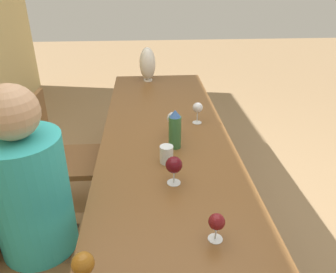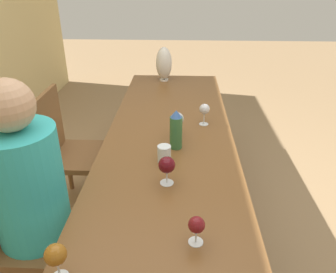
{
  "view_description": "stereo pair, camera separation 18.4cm",
  "coord_description": "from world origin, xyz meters",
  "px_view_note": "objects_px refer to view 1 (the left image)",
  "views": [
    {
      "loc": [
        -1.62,
        0.11,
        1.67
      ],
      "look_at": [
        0.01,
        0.0,
        0.82
      ],
      "focal_mm": 35.0,
      "sensor_mm": 36.0,
      "label": 1
    },
    {
      "loc": [
        -1.63,
        -0.07,
        1.67
      ],
      "look_at": [
        0.01,
        0.0,
        0.82
      ],
      "focal_mm": 35.0,
      "sensor_mm": 36.0,
      "label": 2
    }
  ],
  "objects_px": {
    "water_bottle": "(175,129)",
    "chair_near": "(26,238)",
    "vase": "(147,64)",
    "wine_glass_4": "(83,264)",
    "wine_glass_1": "(198,108)",
    "chair_far": "(62,155)",
    "wine_glass_0": "(174,165)",
    "water_tumbler": "(167,154)",
    "wine_glass_5": "(173,119)",
    "person_near": "(36,207)",
    "wine_glass_3": "(217,222)"
  },
  "relations": [
    {
      "from": "wine_glass_5",
      "to": "chair_near",
      "type": "xyz_separation_m",
      "value": [
        -0.61,
        0.77,
        -0.34
      ]
    },
    {
      "from": "water_bottle",
      "to": "wine_glass_3",
      "type": "bearing_deg",
      "value": -172.87
    },
    {
      "from": "wine_glass_3",
      "to": "wine_glass_4",
      "type": "distance_m",
      "value": 0.5
    },
    {
      "from": "water_bottle",
      "to": "chair_near",
      "type": "distance_m",
      "value": 0.96
    },
    {
      "from": "vase",
      "to": "chair_near",
      "type": "bearing_deg",
      "value": 160.08
    },
    {
      "from": "water_tumbler",
      "to": "vase",
      "type": "distance_m",
      "value": 1.46
    },
    {
      "from": "wine_glass_1",
      "to": "person_near",
      "type": "height_order",
      "value": "person_near"
    },
    {
      "from": "water_tumbler",
      "to": "wine_glass_0",
      "type": "distance_m",
      "value": 0.2
    },
    {
      "from": "wine_glass_3",
      "to": "water_bottle",
      "type": "bearing_deg",
      "value": 7.13
    },
    {
      "from": "chair_far",
      "to": "chair_near",
      "type": "bearing_deg",
      "value": 180.0
    },
    {
      "from": "vase",
      "to": "wine_glass_4",
      "type": "bearing_deg",
      "value": 173.87
    },
    {
      "from": "vase",
      "to": "wine_glass_1",
      "type": "bearing_deg",
      "value": -161.38
    },
    {
      "from": "vase",
      "to": "wine_glass_0",
      "type": "distance_m",
      "value": 1.65
    },
    {
      "from": "vase",
      "to": "chair_near",
      "type": "distance_m",
      "value": 1.89
    },
    {
      "from": "water_tumbler",
      "to": "person_near",
      "type": "relative_size",
      "value": 0.08
    },
    {
      "from": "water_tumbler",
      "to": "person_near",
      "type": "distance_m",
      "value": 0.69
    },
    {
      "from": "wine_glass_4",
      "to": "chair_far",
      "type": "bearing_deg",
      "value": 16.97
    },
    {
      "from": "wine_glass_0",
      "to": "wine_glass_1",
      "type": "bearing_deg",
      "value": -17.55
    },
    {
      "from": "wine_glass_1",
      "to": "wine_glass_5",
      "type": "height_order",
      "value": "wine_glass_5"
    },
    {
      "from": "wine_glass_0",
      "to": "person_near",
      "type": "bearing_deg",
      "value": 97.95
    },
    {
      "from": "chair_near",
      "to": "wine_glass_3",
      "type": "bearing_deg",
      "value": -108.95
    },
    {
      "from": "wine_glass_3",
      "to": "person_near",
      "type": "relative_size",
      "value": 0.09
    },
    {
      "from": "wine_glass_1",
      "to": "chair_near",
      "type": "relative_size",
      "value": 0.16
    },
    {
      "from": "wine_glass_3",
      "to": "chair_far",
      "type": "bearing_deg",
      "value": 38.05
    },
    {
      "from": "wine_glass_4",
      "to": "person_near",
      "type": "distance_m",
      "value": 0.58
    },
    {
      "from": "wine_glass_4",
      "to": "chair_near",
      "type": "bearing_deg",
      "value": 39.39
    },
    {
      "from": "wine_glass_3",
      "to": "chair_near",
      "type": "relative_size",
      "value": 0.13
    },
    {
      "from": "wine_glass_5",
      "to": "chair_near",
      "type": "bearing_deg",
      "value": 128.23
    },
    {
      "from": "wine_glass_0",
      "to": "wine_glass_4",
      "type": "bearing_deg",
      "value": 149.01
    },
    {
      "from": "water_bottle",
      "to": "wine_glass_5",
      "type": "relative_size",
      "value": 1.53
    },
    {
      "from": "water_bottle",
      "to": "wine_glass_0",
      "type": "relative_size",
      "value": 1.62
    },
    {
      "from": "person_near",
      "to": "wine_glass_4",
      "type": "bearing_deg",
      "value": -147.29
    },
    {
      "from": "wine_glass_1",
      "to": "wine_glass_4",
      "type": "distance_m",
      "value": 1.38
    },
    {
      "from": "wine_glass_1",
      "to": "chair_far",
      "type": "xyz_separation_m",
      "value": [
        0.02,
        0.95,
        -0.34
      ]
    },
    {
      "from": "water_tumbler",
      "to": "wine_glass_5",
      "type": "height_order",
      "value": "wine_glass_5"
    },
    {
      "from": "wine_glass_1",
      "to": "chair_far",
      "type": "height_order",
      "value": "chair_far"
    },
    {
      "from": "water_tumbler",
      "to": "wine_glass_3",
      "type": "bearing_deg",
      "value": -165.27
    },
    {
      "from": "chair_far",
      "to": "wine_glass_1",
      "type": "bearing_deg",
      "value": -91.49
    },
    {
      "from": "vase",
      "to": "wine_glass_1",
      "type": "distance_m",
      "value": 1.01
    },
    {
      "from": "chair_near",
      "to": "chair_far",
      "type": "bearing_deg",
      "value": 0.0
    },
    {
      "from": "chair_near",
      "to": "person_near",
      "type": "bearing_deg",
      "value": -90.0
    },
    {
      "from": "wine_glass_1",
      "to": "wine_glass_3",
      "type": "distance_m",
      "value": 1.08
    },
    {
      "from": "water_bottle",
      "to": "wine_glass_3",
      "type": "distance_m",
      "value": 0.76
    },
    {
      "from": "water_tumbler",
      "to": "wine_glass_0",
      "type": "bearing_deg",
      "value": -173.32
    },
    {
      "from": "wine_glass_0",
      "to": "wine_glass_3",
      "type": "relative_size",
      "value": 1.21
    },
    {
      "from": "vase",
      "to": "wine_glass_4",
      "type": "height_order",
      "value": "vase"
    },
    {
      "from": "wine_glass_3",
      "to": "wine_glass_4",
      "type": "height_order",
      "value": "wine_glass_4"
    },
    {
      "from": "wine_glass_0",
      "to": "wine_glass_3",
      "type": "height_order",
      "value": "wine_glass_0"
    },
    {
      "from": "wine_glass_1",
      "to": "water_tumbler",
      "type": "bearing_deg",
      "value": 153.99
    },
    {
      "from": "water_bottle",
      "to": "vase",
      "type": "xyz_separation_m",
      "value": [
        1.28,
        0.14,
        0.05
      ]
    }
  ]
}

